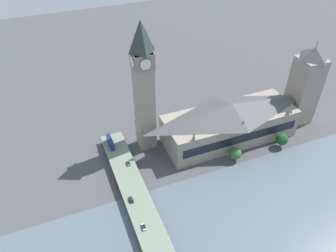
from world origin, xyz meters
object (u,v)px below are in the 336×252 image
Objects in this scene: clock_tower at (144,86)px; car_northbound_tail at (128,163)px; parliament_hall at (230,121)px; double_decker_bus_lead at (110,142)px; car_northbound_lead at (144,227)px; car_northbound_mid at (131,200)px; road_bridge at (156,243)px; victoria_tower at (304,86)px.

car_northbound_tail is at bearing 136.43° from clock_tower.
double_decker_bus_lead is at bearing 78.15° from parliament_hall.
clock_tower is 75.39m from car_northbound_lead.
double_decker_bus_lead is 2.93× the size of car_northbound_lead.
car_northbound_tail is at bearing 93.56° from parliament_hall.
car_northbound_tail is (43.53, -5.32, 0.02)m from car_northbound_lead.
car_northbound_lead is 0.98× the size of car_northbound_mid.
car_northbound_mid is (17.75, 0.92, 0.02)m from car_northbound_lead.
car_northbound_mid is (-30.03, 74.55, -7.57)m from parliament_hall.
double_decker_bus_lead is 63.28m from car_northbound_lead.
parliament_hall is 88.10m from car_northbound_lead.
clock_tower is 0.49× the size of road_bridge.
clock_tower is 62.11m from car_northbound_mid.
clock_tower reaches higher than car_northbound_lead.
parliament_hall is 7.30× the size of double_decker_bus_lead.
car_northbound_lead is (-47.78, 73.63, -7.58)m from parliament_hall.
clock_tower is 7.02× the size of double_decker_bus_lead.
victoria_tower is at bearing -89.94° from parliament_hall.
road_bridge is at bearing 176.88° from car_northbound_tail.
clock_tower is 83.21m from road_bridge.
car_northbound_tail is (25.78, -6.24, 0.00)m from car_northbound_mid.
parliament_hall is at bearing -51.30° from road_bridge.
road_bridge is at bearing 128.70° from parliament_hall.
clock_tower is 44.91m from car_northbound_tail.
parliament_hall reaches higher than double_decker_bus_lead.
double_decker_bus_lead is (1.79, 22.50, -35.51)m from clock_tower.
victoria_tower is (0.06, -54.05, 13.67)m from parliament_hall.
parliament_hall is 68.86m from car_northbound_tail.
clock_tower is 1.40× the size of victoria_tower.
parliament_hall is at bearing -104.94° from clock_tower.
road_bridge is (-57.03, 71.18, -9.17)m from parliament_hall.
car_northbound_lead is at bearing 110.54° from victoria_tower.
double_decker_bus_lead is at bearing 2.03° from road_bridge.
clock_tower is 20.25× the size of car_northbound_mid.
car_northbound_lead is 1.00× the size of car_northbound_tail.
car_northbound_tail reaches higher than car_northbound_lead.
clock_tower is (13.68, 51.26, 29.92)m from parliament_hall.
clock_tower is at bearing -43.57° from car_northbound_tail.
car_northbound_mid reaches higher than car_northbound_lead.
victoria_tower is 14.46× the size of car_northbound_mid.
double_decker_bus_lead is (15.42, 127.80, -19.25)m from victoria_tower.
car_northbound_mid is 26.53m from car_northbound_tail.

